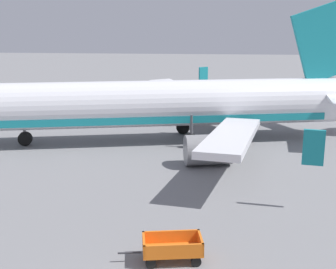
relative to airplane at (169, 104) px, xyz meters
The scene contains 2 objects.
airplane is the anchor object (origin of this frame).
baggage_cart_fourth_in_row 19.68m from the airplane, 85.06° to the right, with size 3.62×1.79×1.07m.
Camera 1 is at (2.63, -13.98, 10.19)m, focal length 50.64 mm.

